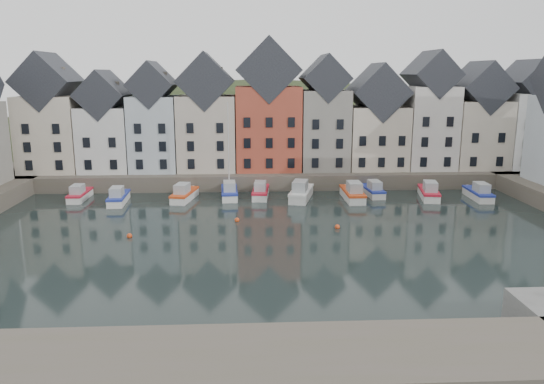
{
  "coord_description": "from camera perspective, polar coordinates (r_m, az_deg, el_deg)",
  "views": [
    {
      "loc": [
        -2.99,
        -45.12,
        15.07
      ],
      "look_at": [
        -0.46,
        6.0,
        3.55
      ],
      "focal_mm": 35.0,
      "sensor_mm": 36.0,
      "label": 1
    }
  ],
  "objects": [
    {
      "name": "ground",
      "position": [
        47.66,
        0.91,
        -5.75
      ],
      "size": [
        260.0,
        260.0,
        0.0
      ],
      "primitive_type": "plane",
      "color": "black",
      "rests_on": "ground"
    },
    {
      "name": "far_quay",
      "position": [
        76.48,
        -0.55,
        2.09
      ],
      "size": [
        90.0,
        16.0,
        2.0
      ],
      "primitive_type": "cube",
      "color": "#544F40",
      "rests_on": "ground"
    },
    {
      "name": "near_wall",
      "position": [
        27.95,
        -17.86,
        -18.2
      ],
      "size": [
        50.0,
        6.0,
        2.0
      ],
      "primitive_type": "cube",
      "color": "#544F40",
      "rests_on": "ground"
    },
    {
      "name": "hillside",
      "position": [
        106.42,
        -1.08,
        -5.4
      ],
      "size": [
        153.6,
        70.4,
        64.0
      ],
      "color": "#232D16",
      "rests_on": "ground"
    },
    {
      "name": "far_terrace",
      "position": [
        73.64,
        2.02,
        7.85
      ],
      "size": [
        72.37,
        8.16,
        17.78
      ],
      "color": "beige",
      "rests_on": "far_quay"
    },
    {
      "name": "mooring_buoys",
      "position": [
        52.62,
        -3.83,
        -3.81
      ],
      "size": [
        20.5,
        5.5,
        0.5
      ],
      "color": "#D24418",
      "rests_on": "ground"
    },
    {
      "name": "boat_a",
      "position": [
        68.43,
        -20.0,
        -0.26
      ],
      "size": [
        1.76,
        5.6,
        2.15
      ],
      "rotation": [
        0.0,
        0.0,
        -0.0
      ],
      "color": "silver",
      "rests_on": "ground"
    },
    {
      "name": "boat_b",
      "position": [
        65.19,
        -16.2,
        -0.58
      ],
      "size": [
        2.1,
        5.99,
        2.27
      ],
      "rotation": [
        0.0,
        0.0,
        0.05
      ],
      "color": "silver",
      "rests_on": "ground"
    },
    {
      "name": "boat_c",
      "position": [
        64.98,
        -9.43,
        -0.26
      ],
      "size": [
        3.05,
        6.42,
        2.37
      ],
      "rotation": [
        0.0,
        0.0,
        -0.19
      ],
      "color": "silver",
      "rests_on": "ground"
    },
    {
      "name": "boat_d",
      "position": [
        65.51,
        -4.6,
        0.04
      ],
      "size": [
        2.23,
        6.32,
        11.91
      ],
      "rotation": [
        0.0,
        0.0,
        0.05
      ],
      "color": "silver",
      "rests_on": "ground"
    },
    {
      "name": "boat_e",
      "position": [
        65.59,
        -1.24,
        0.02
      ],
      "size": [
        2.38,
        6.16,
        2.31
      ],
      "rotation": [
        0.0,
        0.0,
        -0.09
      ],
      "color": "silver",
      "rests_on": "ground"
    },
    {
      "name": "boat_f",
      "position": [
        64.62,
        3.14,
        -0.09
      ],
      "size": [
        3.84,
        7.31,
        2.68
      ],
      "rotation": [
        0.0,
        0.0,
        -0.25
      ],
      "color": "silver",
      "rests_on": "ground"
    },
    {
      "name": "boat_g",
      "position": [
        65.01,
        8.68,
        -0.17
      ],
      "size": [
        2.09,
        6.72,
        2.58
      ],
      "rotation": [
        0.0,
        0.0,
        -0.0
      ],
      "color": "silver",
      "rests_on": "ground"
    },
    {
      "name": "boat_h",
      "position": [
        67.74,
        10.78,
        0.18
      ],
      "size": [
        2.17,
        5.87,
        2.21
      ],
      "rotation": [
        0.0,
        0.0,
        0.07
      ],
      "color": "silver",
      "rests_on": "ground"
    },
    {
      "name": "boat_i",
      "position": [
        67.79,
        16.53,
        -0.05
      ],
      "size": [
        3.21,
        6.7,
        2.47
      ],
      "rotation": [
        0.0,
        0.0,
        -0.2
      ],
      "color": "silver",
      "rests_on": "ground"
    },
    {
      "name": "boat_j",
      "position": [
        69.45,
        21.34,
        -0.14
      ],
      "size": [
        2.22,
        6.19,
        2.34
      ],
      "rotation": [
        0.0,
        0.0,
        -0.05
      ],
      "color": "silver",
      "rests_on": "ground"
    }
  ]
}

